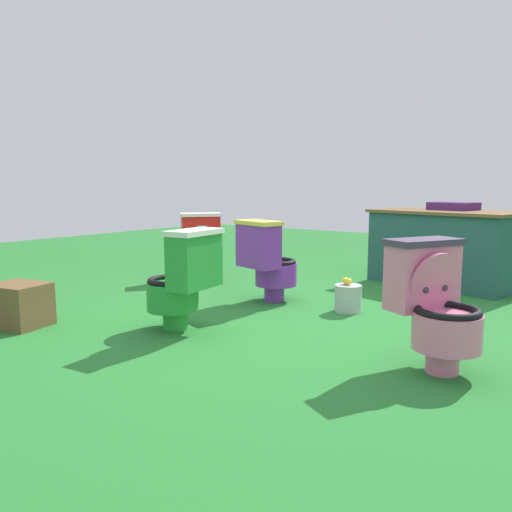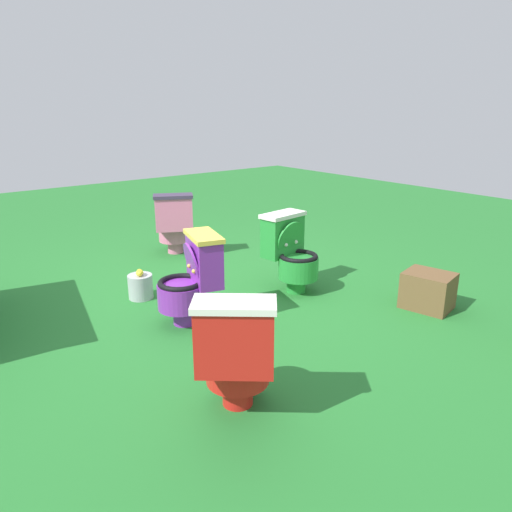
{
  "view_description": "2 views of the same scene",
  "coord_description": "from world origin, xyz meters",
  "px_view_note": "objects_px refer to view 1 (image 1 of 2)",
  "views": [
    {
      "loc": [
        2.15,
        -3.29,
        1.03
      ],
      "look_at": [
        -0.41,
        0.14,
        0.43
      ],
      "focal_mm": 35.86,
      "sensor_mm": 36.0,
      "label": 1
    },
    {
      "loc": [
        -3.49,
        2.13,
        1.68
      ],
      "look_at": [
        -0.47,
        -0.27,
        0.45
      ],
      "focal_mm": 33.56,
      "sensor_mm": 36.0,
      "label": 2
    }
  ],
  "objects_px": {
    "toilet_pink": "(435,304)",
    "vendor_table": "(447,247)",
    "toilet_purple": "(268,260)",
    "lemon_bucket": "(348,297)",
    "toilet_green": "(183,279)",
    "toilet_red": "(202,247)",
    "small_crate": "(19,305)"
  },
  "relations": [
    {
      "from": "toilet_pink",
      "to": "toilet_purple",
      "type": "xyz_separation_m",
      "value": [
        -1.71,
        0.8,
        0.0
      ]
    },
    {
      "from": "toilet_green",
      "to": "lemon_bucket",
      "type": "xyz_separation_m",
      "value": [
        0.69,
        1.2,
        -0.26
      ]
    },
    {
      "from": "toilet_pink",
      "to": "small_crate",
      "type": "relative_size",
      "value": 1.85
    },
    {
      "from": "toilet_red",
      "to": "vendor_table",
      "type": "relative_size",
      "value": 0.45
    },
    {
      "from": "toilet_red",
      "to": "toilet_green",
      "type": "height_order",
      "value": "same"
    },
    {
      "from": "toilet_pink",
      "to": "toilet_green",
      "type": "height_order",
      "value": "same"
    },
    {
      "from": "toilet_green",
      "to": "toilet_purple",
      "type": "height_order",
      "value": "same"
    },
    {
      "from": "small_crate",
      "to": "toilet_pink",
      "type": "bearing_deg",
      "value": 18.9
    },
    {
      "from": "toilet_red",
      "to": "toilet_purple",
      "type": "bearing_deg",
      "value": 110.05
    },
    {
      "from": "toilet_pink",
      "to": "vendor_table",
      "type": "xyz_separation_m",
      "value": [
        -0.69,
        2.58,
        0.02
      ]
    },
    {
      "from": "toilet_pink",
      "to": "toilet_purple",
      "type": "bearing_deg",
      "value": -87.24
    },
    {
      "from": "toilet_purple",
      "to": "toilet_green",
      "type": "bearing_deg",
      "value": -71.99
    },
    {
      "from": "small_crate",
      "to": "toilet_purple",
      "type": "bearing_deg",
      "value": 59.64
    },
    {
      "from": "toilet_green",
      "to": "toilet_red",
      "type": "bearing_deg",
      "value": 31.9
    },
    {
      "from": "vendor_table",
      "to": "small_crate",
      "type": "xyz_separation_m",
      "value": [
        -2.03,
        -3.51,
        -0.23
      ]
    },
    {
      "from": "lemon_bucket",
      "to": "toilet_purple",
      "type": "bearing_deg",
      "value": -171.32
    },
    {
      "from": "toilet_red",
      "to": "small_crate",
      "type": "distance_m",
      "value": 2.16
    },
    {
      "from": "toilet_red",
      "to": "toilet_green",
      "type": "relative_size",
      "value": 1.0
    },
    {
      "from": "toilet_purple",
      "to": "small_crate",
      "type": "xyz_separation_m",
      "value": [
        -1.01,
        -1.73,
        -0.22
      ]
    },
    {
      "from": "toilet_pink",
      "to": "vendor_table",
      "type": "relative_size",
      "value": 0.45
    },
    {
      "from": "toilet_red",
      "to": "vendor_table",
      "type": "xyz_separation_m",
      "value": [
        2.19,
        1.36,
        0.02
      ]
    },
    {
      "from": "toilet_purple",
      "to": "small_crate",
      "type": "height_order",
      "value": "toilet_purple"
    },
    {
      "from": "toilet_purple",
      "to": "lemon_bucket",
      "type": "xyz_separation_m",
      "value": [
        0.73,
        0.11,
        -0.26
      ]
    },
    {
      "from": "toilet_pink",
      "to": "vendor_table",
      "type": "bearing_deg",
      "value": -137.29
    },
    {
      "from": "toilet_red",
      "to": "toilet_pink",
      "type": "bearing_deg",
      "value": 106.92
    },
    {
      "from": "toilet_pink",
      "to": "toilet_green",
      "type": "bearing_deg",
      "value": -52.15
    },
    {
      "from": "vendor_table",
      "to": "lemon_bucket",
      "type": "bearing_deg",
      "value": -99.95
    },
    {
      "from": "toilet_green",
      "to": "small_crate",
      "type": "height_order",
      "value": "toilet_green"
    },
    {
      "from": "toilet_green",
      "to": "small_crate",
      "type": "xyz_separation_m",
      "value": [
        -1.05,
        -0.63,
        -0.22
      ]
    },
    {
      "from": "toilet_red",
      "to": "toilet_green",
      "type": "distance_m",
      "value": 1.94
    },
    {
      "from": "toilet_purple",
      "to": "vendor_table",
      "type": "distance_m",
      "value": 2.05
    },
    {
      "from": "toilet_red",
      "to": "toilet_pink",
      "type": "relative_size",
      "value": 1.0
    }
  ]
}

